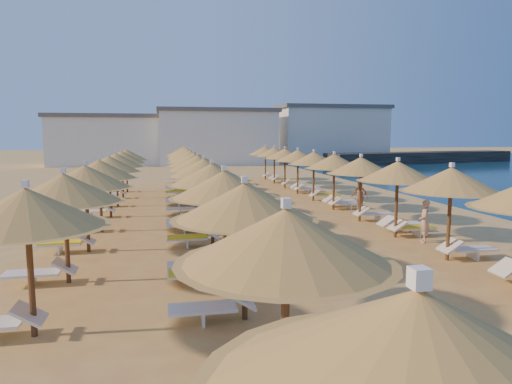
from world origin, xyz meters
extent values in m
plane|color=tan|center=(0.00, 0.00, 0.00)|extent=(220.00, 220.00, 0.00)
cube|color=black|center=(30.02, 41.82, 0.75)|extent=(30.19, 10.02, 1.50)
cube|color=white|center=(-12.17, 45.94, 3.00)|extent=(15.00, 8.00, 6.00)
cube|color=#59514C|center=(-12.17, 45.94, 6.25)|extent=(15.60, 8.48, 0.50)
cube|color=white|center=(1.44, 44.66, 3.40)|extent=(15.00, 8.00, 6.80)
cube|color=#59514C|center=(1.44, 44.66, 7.05)|extent=(15.60, 8.48, 0.50)
cube|color=white|center=(18.45, 47.54, 3.80)|extent=(15.00, 8.00, 7.60)
cube|color=#59514C|center=(18.45, 47.54, 7.85)|extent=(15.60, 8.48, 0.50)
cylinder|color=brown|center=(3.14, -3.91, 1.21)|extent=(0.12, 0.12, 2.43)
cone|color=#94612B|center=(3.14, -3.91, 2.56)|extent=(2.87, 2.87, 0.76)
cone|color=#94612B|center=(3.14, -3.91, 2.24)|extent=(3.10, 3.10, 0.12)
cube|color=white|center=(3.14, -3.91, 3.00)|extent=(0.12, 0.12, 0.14)
cylinder|color=brown|center=(3.14, -0.60, 1.21)|extent=(0.12, 0.12, 2.43)
cone|color=#94612B|center=(3.14, -0.60, 2.56)|extent=(2.87, 2.87, 0.76)
cone|color=#94612B|center=(3.14, -0.60, 2.24)|extent=(3.10, 3.10, 0.12)
cube|color=white|center=(3.14, -0.60, 3.00)|extent=(0.12, 0.12, 0.14)
cylinder|color=brown|center=(3.14, 2.71, 1.21)|extent=(0.12, 0.12, 2.43)
cone|color=#94612B|center=(3.14, 2.71, 2.56)|extent=(2.87, 2.87, 0.76)
cone|color=#94612B|center=(3.14, 2.71, 2.24)|extent=(3.10, 3.10, 0.12)
cube|color=white|center=(3.14, 2.71, 3.00)|extent=(0.12, 0.12, 0.14)
cylinder|color=brown|center=(3.14, 6.02, 1.21)|extent=(0.12, 0.12, 2.43)
cone|color=#94612B|center=(3.14, 6.02, 2.56)|extent=(2.87, 2.87, 0.76)
cone|color=#94612B|center=(3.14, 6.02, 2.24)|extent=(3.10, 3.10, 0.12)
cube|color=white|center=(3.14, 6.02, 3.00)|extent=(0.12, 0.12, 0.14)
cylinder|color=brown|center=(3.14, 9.33, 1.21)|extent=(0.12, 0.12, 2.43)
cone|color=#94612B|center=(3.14, 9.33, 2.56)|extent=(2.87, 2.87, 0.76)
cone|color=#94612B|center=(3.14, 9.33, 2.24)|extent=(3.10, 3.10, 0.12)
cube|color=white|center=(3.14, 9.33, 3.00)|extent=(0.12, 0.12, 0.14)
cylinder|color=brown|center=(3.14, 12.63, 1.21)|extent=(0.12, 0.12, 2.43)
cone|color=#94612B|center=(3.14, 12.63, 2.56)|extent=(2.87, 2.87, 0.76)
cone|color=#94612B|center=(3.14, 12.63, 2.24)|extent=(3.10, 3.10, 0.12)
cube|color=white|center=(3.14, 12.63, 3.00)|extent=(0.12, 0.12, 0.14)
cylinder|color=brown|center=(3.14, 15.94, 1.21)|extent=(0.12, 0.12, 2.43)
cone|color=#94612B|center=(3.14, 15.94, 2.56)|extent=(2.87, 2.87, 0.76)
cone|color=#94612B|center=(3.14, 15.94, 2.24)|extent=(3.10, 3.10, 0.12)
cube|color=white|center=(3.14, 15.94, 3.00)|extent=(0.12, 0.12, 0.14)
cylinder|color=brown|center=(3.14, 19.25, 1.21)|extent=(0.12, 0.12, 2.43)
cone|color=#94612B|center=(3.14, 19.25, 2.56)|extent=(2.87, 2.87, 0.76)
cone|color=#94612B|center=(3.14, 19.25, 2.24)|extent=(3.10, 3.10, 0.12)
cube|color=white|center=(3.14, 19.25, 3.00)|extent=(0.12, 0.12, 0.14)
cylinder|color=brown|center=(3.14, 22.56, 1.21)|extent=(0.12, 0.12, 2.43)
cone|color=#94612B|center=(3.14, 22.56, 2.56)|extent=(2.87, 2.87, 0.76)
cone|color=#94612B|center=(3.14, 22.56, 2.24)|extent=(3.10, 3.10, 0.12)
cube|color=white|center=(3.14, 22.56, 3.00)|extent=(0.12, 0.12, 0.14)
cone|color=#94612B|center=(-3.90, -13.83, 2.56)|extent=(2.87, 2.87, 0.76)
cube|color=white|center=(-3.90, -13.83, 3.00)|extent=(0.12, 0.12, 0.14)
cylinder|color=brown|center=(-3.90, -10.52, 1.21)|extent=(0.12, 0.12, 2.43)
cone|color=#94612B|center=(-3.90, -10.52, 2.56)|extent=(2.87, 2.87, 0.76)
cone|color=#94612B|center=(-3.90, -10.52, 2.24)|extent=(3.10, 3.10, 0.12)
cube|color=white|center=(-3.90, -10.52, 3.00)|extent=(0.12, 0.12, 0.14)
cylinder|color=brown|center=(-3.90, -7.21, 1.21)|extent=(0.12, 0.12, 2.43)
cone|color=#94612B|center=(-3.90, -7.21, 2.56)|extent=(2.87, 2.87, 0.76)
cone|color=#94612B|center=(-3.90, -7.21, 2.24)|extent=(3.10, 3.10, 0.12)
cube|color=white|center=(-3.90, -7.21, 3.00)|extent=(0.12, 0.12, 0.14)
cylinder|color=brown|center=(-3.90, -3.91, 1.21)|extent=(0.12, 0.12, 2.43)
cone|color=#94612B|center=(-3.90, -3.91, 2.56)|extent=(2.87, 2.87, 0.76)
cone|color=#94612B|center=(-3.90, -3.91, 2.24)|extent=(3.10, 3.10, 0.12)
cube|color=white|center=(-3.90, -3.91, 3.00)|extent=(0.12, 0.12, 0.14)
cylinder|color=brown|center=(-3.90, -0.60, 1.21)|extent=(0.12, 0.12, 2.43)
cone|color=#94612B|center=(-3.90, -0.60, 2.56)|extent=(2.87, 2.87, 0.76)
cone|color=#94612B|center=(-3.90, -0.60, 2.24)|extent=(3.10, 3.10, 0.12)
cube|color=white|center=(-3.90, -0.60, 3.00)|extent=(0.12, 0.12, 0.14)
cylinder|color=brown|center=(-3.90, 2.71, 1.21)|extent=(0.12, 0.12, 2.43)
cone|color=#94612B|center=(-3.90, 2.71, 2.56)|extent=(2.87, 2.87, 0.76)
cone|color=#94612B|center=(-3.90, 2.71, 2.24)|extent=(3.10, 3.10, 0.12)
cube|color=white|center=(-3.90, 2.71, 3.00)|extent=(0.12, 0.12, 0.14)
cylinder|color=brown|center=(-3.90, 6.02, 1.21)|extent=(0.12, 0.12, 2.43)
cone|color=#94612B|center=(-3.90, 6.02, 2.56)|extent=(2.87, 2.87, 0.76)
cone|color=#94612B|center=(-3.90, 6.02, 2.24)|extent=(3.10, 3.10, 0.12)
cube|color=white|center=(-3.90, 6.02, 3.00)|extent=(0.12, 0.12, 0.14)
cylinder|color=brown|center=(-3.90, 9.33, 1.21)|extent=(0.12, 0.12, 2.43)
cone|color=#94612B|center=(-3.90, 9.33, 2.56)|extent=(2.87, 2.87, 0.76)
cone|color=#94612B|center=(-3.90, 9.33, 2.24)|extent=(3.10, 3.10, 0.12)
cube|color=white|center=(-3.90, 9.33, 3.00)|extent=(0.12, 0.12, 0.14)
cylinder|color=brown|center=(-3.90, 12.63, 1.21)|extent=(0.12, 0.12, 2.43)
cone|color=#94612B|center=(-3.90, 12.63, 2.56)|extent=(2.87, 2.87, 0.76)
cone|color=#94612B|center=(-3.90, 12.63, 2.24)|extent=(3.10, 3.10, 0.12)
cube|color=white|center=(-3.90, 12.63, 3.00)|extent=(0.12, 0.12, 0.14)
cylinder|color=brown|center=(-3.90, 15.94, 1.21)|extent=(0.12, 0.12, 2.43)
cone|color=#94612B|center=(-3.90, 15.94, 2.56)|extent=(2.87, 2.87, 0.76)
cone|color=#94612B|center=(-3.90, 15.94, 2.24)|extent=(3.10, 3.10, 0.12)
cube|color=white|center=(-3.90, 15.94, 3.00)|extent=(0.12, 0.12, 0.14)
cylinder|color=brown|center=(-3.90, 19.25, 1.21)|extent=(0.12, 0.12, 2.43)
cone|color=#94612B|center=(-3.90, 19.25, 2.56)|extent=(2.87, 2.87, 0.76)
cone|color=#94612B|center=(-3.90, 19.25, 2.24)|extent=(3.10, 3.10, 0.12)
cube|color=white|center=(-3.90, 19.25, 3.00)|extent=(0.12, 0.12, 0.14)
cylinder|color=brown|center=(-3.90, 22.56, 1.21)|extent=(0.12, 0.12, 2.43)
cone|color=#94612B|center=(-3.90, 22.56, 2.56)|extent=(2.87, 2.87, 0.76)
cone|color=#94612B|center=(-3.90, 22.56, 2.24)|extent=(3.10, 3.10, 0.12)
cube|color=white|center=(-3.90, 22.56, 3.00)|extent=(0.12, 0.12, 0.14)
cylinder|color=brown|center=(-8.09, -7.21, 1.21)|extent=(0.12, 0.12, 2.43)
cone|color=#94612B|center=(-8.09, -7.21, 2.56)|extent=(2.87, 2.87, 0.76)
cone|color=#94612B|center=(-8.09, -7.21, 2.24)|extent=(3.10, 3.10, 0.12)
cube|color=white|center=(-8.09, -7.21, 3.00)|extent=(0.12, 0.12, 0.14)
cylinder|color=brown|center=(-8.09, -3.91, 1.21)|extent=(0.12, 0.12, 2.43)
cone|color=#94612B|center=(-8.09, -3.91, 2.56)|extent=(2.87, 2.87, 0.76)
cone|color=#94612B|center=(-8.09, -3.91, 2.24)|extent=(3.10, 3.10, 0.12)
cube|color=white|center=(-8.09, -3.91, 3.00)|extent=(0.12, 0.12, 0.14)
cylinder|color=brown|center=(-8.09, -0.60, 1.21)|extent=(0.12, 0.12, 2.43)
cone|color=#94612B|center=(-8.09, -0.60, 2.56)|extent=(2.87, 2.87, 0.76)
cone|color=#94612B|center=(-8.09, -0.60, 2.24)|extent=(3.10, 3.10, 0.12)
cube|color=white|center=(-8.09, -0.60, 3.00)|extent=(0.12, 0.12, 0.14)
cylinder|color=brown|center=(-8.09, 2.71, 1.21)|extent=(0.12, 0.12, 2.43)
cone|color=#94612B|center=(-8.09, 2.71, 2.56)|extent=(2.87, 2.87, 0.76)
cone|color=#94612B|center=(-8.09, 2.71, 2.24)|extent=(3.10, 3.10, 0.12)
cube|color=white|center=(-8.09, 2.71, 3.00)|extent=(0.12, 0.12, 0.14)
cylinder|color=brown|center=(-8.09, 6.02, 1.21)|extent=(0.12, 0.12, 2.43)
cone|color=#94612B|center=(-8.09, 6.02, 2.56)|extent=(2.87, 2.87, 0.76)
cone|color=#94612B|center=(-8.09, 6.02, 2.24)|extent=(3.10, 3.10, 0.12)
cube|color=white|center=(-8.09, 6.02, 3.00)|extent=(0.12, 0.12, 0.14)
cylinder|color=brown|center=(-8.09, 9.33, 1.21)|extent=(0.12, 0.12, 2.43)
cone|color=#94612B|center=(-8.09, 9.33, 2.56)|extent=(2.87, 2.87, 0.76)
cone|color=#94612B|center=(-8.09, 9.33, 2.24)|extent=(3.10, 3.10, 0.12)
cube|color=white|center=(-8.09, 9.33, 3.00)|extent=(0.12, 0.12, 0.14)
cylinder|color=brown|center=(-8.09, 12.63, 1.21)|extent=(0.12, 0.12, 2.43)
cone|color=#94612B|center=(-8.09, 12.63, 2.56)|extent=(2.87, 2.87, 0.76)
cone|color=#94612B|center=(-8.09, 12.63, 2.24)|extent=(3.10, 3.10, 0.12)
cube|color=white|center=(-8.09, 12.63, 3.00)|extent=(0.12, 0.12, 0.14)
cylinder|color=brown|center=(-8.09, 15.94, 1.21)|extent=(0.12, 0.12, 2.43)
cone|color=#94612B|center=(-8.09, 15.94, 2.56)|extent=(2.87, 2.87, 0.76)
cone|color=#94612B|center=(-8.09, 15.94, 2.24)|extent=(3.10, 3.10, 0.12)
cube|color=white|center=(-8.09, 15.94, 3.00)|extent=(0.12, 0.12, 0.14)
cube|color=white|center=(-3.97, -10.52, 0.46)|extent=(0.58, 0.65, 0.40)
cube|color=white|center=(3.22, -6.31, 0.46)|extent=(0.58, 0.65, 0.40)
cube|color=white|center=(-4.80, -7.21, 0.32)|extent=(1.42, 0.65, 0.06)
cube|color=white|center=(-4.80, -7.21, 0.16)|extent=(0.06, 0.58, 0.32)
cube|color=white|center=(-3.97, -7.21, 0.46)|extent=(0.58, 0.65, 0.40)
cube|color=white|center=(4.04, -3.91, 0.32)|extent=(1.42, 0.65, 0.06)
cube|color=white|center=(4.04, -3.91, 0.16)|extent=(0.06, 0.58, 0.32)
cube|color=white|center=(3.22, -3.91, 0.46)|extent=(0.58, 0.65, 0.40)
cube|color=white|center=(-4.80, -3.91, 0.32)|extent=(1.42, 0.65, 0.06)
cube|color=white|center=(-4.80, -3.91, 0.16)|extent=(0.06, 0.58, 0.32)
cube|color=white|center=(-3.97, -3.91, 0.46)|extent=(0.58, 0.65, 0.40)
cube|color=white|center=(-4.80, -4.81, 0.32)|extent=(1.42, 0.65, 0.06)
cube|color=white|center=(-4.80, -4.81, 0.16)|extent=(0.06, 0.58, 0.32)
cube|color=white|center=(-3.97, -4.81, 0.46)|extent=(0.58, 0.65, 0.40)
cube|color=yellow|center=(-4.80, -4.81, 0.38)|extent=(1.36, 0.60, 0.05)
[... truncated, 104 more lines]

